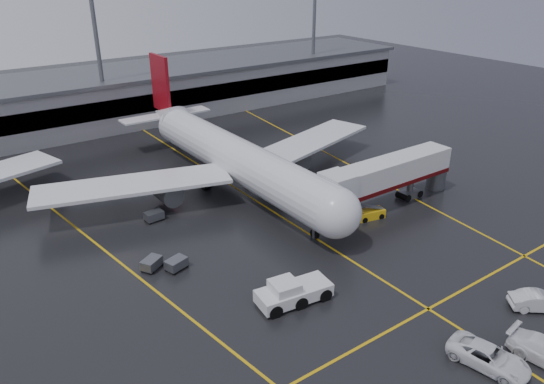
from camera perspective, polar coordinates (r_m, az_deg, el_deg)
ground at (r=59.96m, az=0.45°, el=-2.38°), size 220.00×220.00×0.00m
apron_line_centre at (r=59.95m, az=0.45°, el=-2.37°), size 0.25×90.00×0.02m
apron_line_stop at (r=46.62m, az=16.89°, el=-12.26°), size 60.00×0.25×0.02m
apron_line_left at (r=60.85m, az=-20.86°, el=-3.69°), size 9.99×69.35×0.02m
apron_line_right at (r=77.56m, az=6.92°, el=3.86°), size 7.57×69.64×0.02m
terminal at (r=99.13m, az=-16.29°, el=10.24°), size 122.00×19.00×8.60m
light_mast_mid at (r=90.17m, az=-18.76°, el=15.21°), size 3.00×1.20×25.45m
light_mast_right at (r=111.96m, az=4.66°, el=17.93°), size 3.00×1.20×25.45m
main_airliner at (r=65.71m, az=-4.52°, el=4.03°), size 48.80×45.60×14.10m
jet_bridge at (r=61.65m, az=12.77°, el=1.79°), size 19.90×3.40×6.05m
pushback_tractor at (r=45.02m, az=2.22°, el=-11.05°), size 6.84×3.57×2.34m
belt_loader at (r=59.72m, az=10.79°, el=-2.40°), size 3.54×2.13×2.10m
service_van_a at (r=42.10m, az=22.83°, el=-16.46°), size 3.77×6.22×1.61m
service_van_c at (r=49.63m, az=27.45°, el=-10.65°), size 4.85×4.34×1.60m
baggage_cart_a at (r=50.22m, az=-10.53°, el=-7.77°), size 2.29×1.83×1.12m
baggage_cart_b at (r=50.75m, az=-13.17°, el=-7.67°), size 2.38×2.14×1.12m
baggage_cart_c at (r=59.58m, az=-12.91°, el=-2.56°), size 2.09×1.45×1.12m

